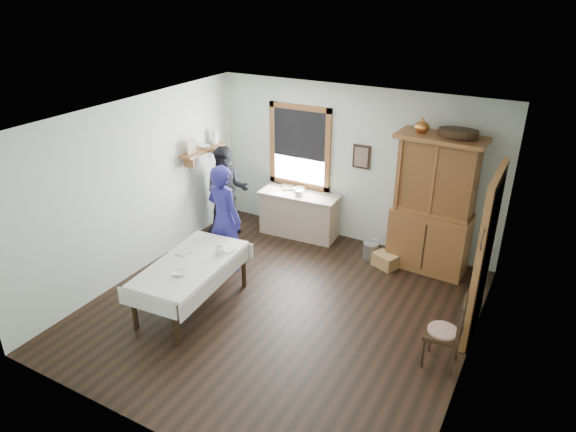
{
  "coord_description": "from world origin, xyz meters",
  "views": [
    {
      "loc": [
        2.98,
        -5.2,
        4.26
      ],
      "look_at": [
        -0.04,
        0.3,
        1.32
      ],
      "focal_mm": 32.0,
      "sensor_mm": 36.0,
      "label": 1
    }
  ],
  "objects": [
    {
      "name": "room",
      "position": [
        0.0,
        0.0,
        1.35
      ],
      "size": [
        5.01,
        5.01,
        2.7
      ],
      "color": "black",
      "rests_on": "ground"
    },
    {
      "name": "wicker_basket",
      "position": [
        0.9,
        1.83,
        0.11
      ],
      "size": [
        0.45,
        0.39,
        0.22
      ],
      "primitive_type": "cube",
      "rotation": [
        0.0,
        0.0,
        -0.38
      ],
      "color": "#AF7F4F",
      "rests_on": "room"
    },
    {
      "name": "framed_picture",
      "position": [
        0.15,
        2.46,
        1.55
      ],
      "size": [
        0.3,
        0.04,
        0.4
      ],
      "primitive_type": "cube",
      "color": "black",
      "rests_on": "room"
    },
    {
      "name": "table_bowl",
      "position": [
        -1.04,
        -0.83,
        0.73
      ],
      "size": [
        0.22,
        0.22,
        0.05
      ],
      "primitive_type": "imported",
      "rotation": [
        0.0,
        0.0,
        0.15
      ],
      "color": "white",
      "rests_on": "dining_table"
    },
    {
      "name": "dining_table",
      "position": [
        -1.13,
        -0.52,
        0.35
      ],
      "size": [
        1.07,
        1.83,
        0.71
      ],
      "primitive_type": "cube",
      "rotation": [
        0.0,
        0.0,
        0.08
      ],
      "color": "silver",
      "rests_on": "room"
    },
    {
      "name": "wall_shelf",
      "position": [
        -2.37,
        1.54,
        1.57
      ],
      "size": [
        0.24,
        1.0,
        0.44
      ],
      "color": "brown",
      "rests_on": "room"
    },
    {
      "name": "woman_blue",
      "position": [
        -1.32,
        0.58,
        0.81
      ],
      "size": [
        0.65,
        0.49,
        1.61
      ],
      "primitive_type": "imported",
      "rotation": [
        0.0,
        0.0,
        2.96
      ],
      "color": "navy",
      "rests_on": "room"
    },
    {
      "name": "counter_bowl",
      "position": [
        -0.9,
        2.25,
        0.83
      ],
      "size": [
        0.25,
        0.25,
        0.07
      ],
      "primitive_type": "imported",
      "rotation": [
        0.0,
        0.0,
        0.22
      ],
      "color": "white",
      "rests_on": "work_counter"
    },
    {
      "name": "rug_beater",
      "position": [
        2.45,
        0.3,
        1.72
      ],
      "size": [
        0.01,
        0.27,
        0.27
      ],
      "primitive_type": "torus",
      "rotation": [
        0.0,
        1.57,
        0.0
      ],
      "color": "black",
      "rests_on": "room"
    },
    {
      "name": "spindle_chair",
      "position": [
        2.23,
        -0.04,
        0.49
      ],
      "size": [
        0.47,
        0.47,
        0.98
      ],
      "primitive_type": "cube",
      "rotation": [
        0.0,
        0.0,
        0.05
      ],
      "color": "black",
      "rests_on": "room"
    },
    {
      "name": "table_cup_a",
      "position": [
        -0.93,
        -0.1,
        0.75
      ],
      "size": [
        0.16,
        0.16,
        0.1
      ],
      "primitive_type": "imported",
      "rotation": [
        0.0,
        0.0,
        0.34
      ],
      "color": "white",
      "rests_on": "dining_table"
    },
    {
      "name": "work_counter",
      "position": [
        -0.85,
        2.16,
        0.4
      ],
      "size": [
        1.43,
        0.61,
        0.8
      ],
      "primitive_type": "cube",
      "rotation": [
        0.0,
        0.0,
        0.06
      ],
      "color": "tan",
      "rests_on": "room"
    },
    {
      "name": "china_hutch",
      "position": [
        1.48,
        2.13,
        1.09
      ],
      "size": [
        1.31,
        0.67,
        2.18
      ],
      "primitive_type": "cube",
      "rotation": [
        0.0,
        0.0,
        -0.05
      ],
      "color": "brown",
      "rests_on": "room"
    },
    {
      "name": "window",
      "position": [
        -1.0,
        2.46,
        1.62
      ],
      "size": [
        1.18,
        0.07,
        1.48
      ],
      "color": "white",
      "rests_on": "room"
    },
    {
      "name": "shelf_bowl",
      "position": [
        -2.37,
        1.55,
        1.6
      ],
      "size": [
        0.22,
        0.22,
        0.05
      ],
      "primitive_type": "imported",
      "color": "white",
      "rests_on": "wall_shelf"
    },
    {
      "name": "figure_dark",
      "position": [
        -2.01,
        1.63,
        0.75
      ],
      "size": [
        0.92,
        0.87,
        1.5
      ],
      "primitive_type": "imported",
      "rotation": [
        0.0,
        0.0,
        0.57
      ],
      "color": "black",
      "rests_on": "room"
    },
    {
      "name": "pail",
      "position": [
        0.59,
        1.99,
        0.14
      ],
      "size": [
        0.27,
        0.27,
        0.27
      ],
      "primitive_type": "cube",
      "rotation": [
        0.0,
        0.0,
        0.05
      ],
      "color": "#96989D",
      "rests_on": "room"
    },
    {
      "name": "doorway",
      "position": [
        2.46,
        0.85,
        1.16
      ],
      "size": [
        0.09,
        1.14,
        2.22
      ],
      "color": "#493B34",
      "rests_on": "room"
    },
    {
      "name": "counter_book",
      "position": [
        -1.24,
        2.24,
        0.81
      ],
      "size": [
        0.29,
        0.3,
        0.02
      ],
      "primitive_type": "imported",
      "rotation": [
        0.0,
        0.0,
        0.68
      ],
      "color": "#775F4F",
      "rests_on": "work_counter"
    },
    {
      "name": "table_cup_b",
      "position": [
        -0.86,
        -0.17,
        0.76
      ],
      "size": [
        0.12,
        0.12,
        0.1
      ],
      "primitive_type": "imported",
      "rotation": [
        0.0,
        0.0,
        -0.09
      ],
      "color": "white",
      "rests_on": "dining_table"
    }
  ]
}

